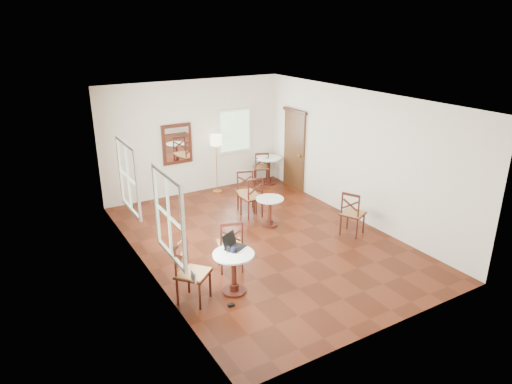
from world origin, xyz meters
TOP-DOWN VIEW (x-y plane):
  - ground at (0.00, 0.00)m, footprint 7.00×7.00m
  - room_shell at (-0.06, 0.27)m, footprint 5.02×7.02m
  - cafe_table_near at (-1.47, -1.45)m, footprint 0.71×0.71m
  - cafe_table_mid at (0.52, 0.57)m, footprint 0.63×0.63m
  - cafe_table_back at (2.04, 3.04)m, footprint 0.73×0.73m
  - chair_near_a at (-1.16, -0.72)m, footprint 0.60×0.60m
  - chair_near_b at (-2.18, -1.31)m, footprint 0.69×0.69m
  - chair_mid_a at (0.44, 1.23)m, footprint 0.46×0.46m
  - chair_mid_b at (1.81, -0.73)m, footprint 0.61×0.61m
  - chair_back_a at (1.89, 3.19)m, footprint 0.57×0.57m
  - chair_back_b at (0.49, 1.58)m, footprint 0.57×0.57m
  - floor_lamp at (0.46, 3.15)m, footprint 0.31×0.31m
  - laptop at (-1.38, -1.25)m, footprint 0.44×0.41m
  - mouse at (-1.45, -1.32)m, footprint 0.11×0.09m
  - navy_mug at (-1.46, -1.41)m, footprint 0.12×0.08m
  - water_glass at (-1.54, -1.37)m, footprint 0.07×0.07m
  - power_adapter at (-1.72, -1.79)m, footprint 0.10×0.06m

SIDE VIEW (x-z plane):
  - ground at x=0.00m, z-range 0.00..0.00m
  - power_adapter at x=-1.72m, z-range 0.00..0.04m
  - cafe_table_mid at x=0.52m, z-range 0.08..0.74m
  - chair_back_a at x=1.89m, z-range 0.00..0.93m
  - cafe_table_near at x=-1.47m, z-range 0.09..0.84m
  - cafe_table_back at x=2.04m, z-range 0.09..0.86m
  - chair_back_b at x=0.49m, z-range 0.00..0.98m
  - chair_mid_a at x=0.44m, z-range 0.00..1.00m
  - chair_mid_b at x=1.81m, z-range 0.00..1.00m
  - chair_near_a at x=-1.16m, z-range 0.00..1.02m
  - chair_near_b at x=-2.18m, z-range 0.00..1.06m
  - mouse at x=-1.45m, z-range 0.75..0.78m
  - navy_mug at x=-1.46m, z-range 0.75..0.84m
  - water_glass at x=-1.54m, z-range 0.75..0.86m
  - laptop at x=-1.38m, z-range 0.69..0.93m
  - floor_lamp at x=0.46m, z-range 0.55..2.14m
  - room_shell at x=-0.06m, z-range 0.38..3.39m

